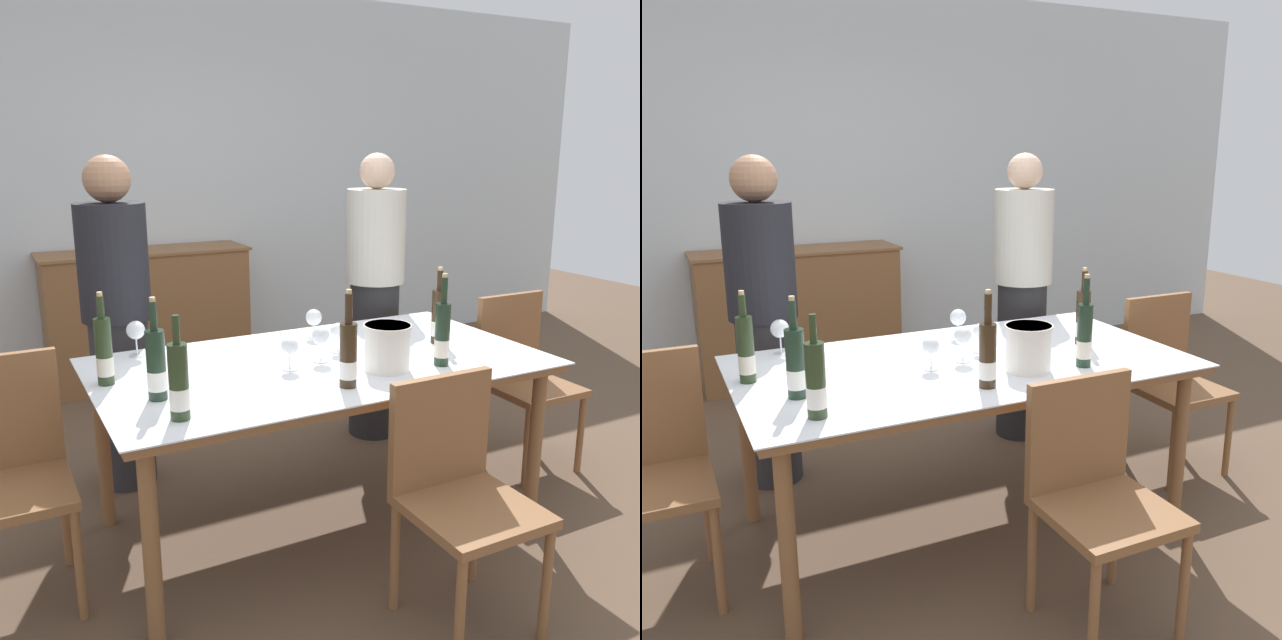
{
  "view_description": "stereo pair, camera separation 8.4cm",
  "coord_description": "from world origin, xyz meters",
  "views": [
    {
      "loc": [
        -1.27,
        -2.45,
        1.65
      ],
      "look_at": [
        0.0,
        0.0,
        0.95
      ],
      "focal_mm": 38.0,
      "sensor_mm": 36.0,
      "label": 1
    },
    {
      "loc": [
        -1.2,
        -2.49,
        1.65
      ],
      "look_at": [
        0.0,
        0.0,
        0.95
      ],
      "focal_mm": 38.0,
      "sensor_mm": 36.0,
      "label": 2
    }
  ],
  "objects": [
    {
      "name": "wine_bottle_5",
      "position": [
        -0.71,
        -0.35,
        0.89
      ],
      "size": [
        0.07,
        0.07,
        0.36
      ],
      "color": "#28381E",
      "rests_on": "dining_table"
    },
    {
      "name": "person_host",
      "position": [
        -0.68,
        0.81,
        0.82
      ],
      "size": [
        0.33,
        0.33,
        1.63
      ],
      "color": "#2D2D33",
      "rests_on": "ground_plane"
    },
    {
      "name": "back_wall",
      "position": [
        0.0,
        2.61,
        1.4
      ],
      "size": [
        8.0,
        0.1,
        2.8
      ],
      "color": "silver",
      "rests_on": "ground_plane"
    },
    {
      "name": "wine_bottle_1",
      "position": [
        -0.73,
        -0.13,
        0.89
      ],
      "size": [
        0.07,
        0.07,
        0.38
      ],
      "color": "#1E3323",
      "rests_on": "dining_table"
    },
    {
      "name": "ground_plane",
      "position": [
        0.0,
        0.0,
        0.0
      ],
      "size": [
        12.0,
        12.0,
        0.0
      ],
      "primitive_type": "plane",
      "color": "brown"
    },
    {
      "name": "wine_glass_1",
      "position": [
        0.13,
        0.07,
        0.86
      ],
      "size": [
        0.07,
        0.07,
        0.13
      ],
      "color": "white",
      "rests_on": "dining_table"
    },
    {
      "name": "wine_glass_3",
      "position": [
        -0.68,
        0.43,
        0.88
      ],
      "size": [
        0.08,
        0.08,
        0.16
      ],
      "color": "white",
      "rests_on": "dining_table"
    },
    {
      "name": "sideboard_cabinet",
      "position": [
        -0.19,
        2.32,
        0.48
      ],
      "size": [
        1.44,
        0.46,
        0.96
      ],
      "color": "brown",
      "rests_on": "ground_plane"
    },
    {
      "name": "chair_near_front",
      "position": [
        0.15,
        -0.76,
        0.51
      ],
      "size": [
        0.42,
        0.42,
        0.88
      ],
      "color": "brown",
      "rests_on": "ground_plane"
    },
    {
      "name": "wine_bottle_4",
      "position": [
        0.62,
        -0.01,
        0.89
      ],
      "size": [
        0.07,
        0.07,
        0.36
      ],
      "color": "#332314",
      "rests_on": "dining_table"
    },
    {
      "name": "wine_glass_0",
      "position": [
        -0.16,
        -0.05,
        0.86
      ],
      "size": [
        0.07,
        0.07,
        0.14
      ],
      "color": "white",
      "rests_on": "dining_table"
    },
    {
      "name": "wine_glass_2",
      "position": [
        0.15,
        0.35,
        0.86
      ],
      "size": [
        0.08,
        0.08,
        0.14
      ],
      "color": "white",
      "rests_on": "dining_table"
    },
    {
      "name": "chair_left_end",
      "position": [
        -1.24,
        0.09,
        0.53
      ],
      "size": [
        0.42,
        0.42,
        0.92
      ],
      "color": "brown",
      "rests_on": "ground_plane"
    },
    {
      "name": "ice_bucket",
      "position": [
        0.19,
        -0.23,
        0.87
      ],
      "size": [
        0.2,
        0.2,
        0.19
      ],
      "color": "white",
      "rests_on": "dining_table"
    },
    {
      "name": "wine_bottle_3",
      "position": [
        0.42,
        -0.29,
        0.9
      ],
      "size": [
        0.06,
        0.06,
        0.39
      ],
      "color": "#1E3323",
      "rests_on": "dining_table"
    },
    {
      "name": "wine_bottle_2",
      "position": [
        -0.87,
        0.12,
        0.9
      ],
      "size": [
        0.06,
        0.06,
        0.36
      ],
      "color": "#28381E",
      "rests_on": "dining_table"
    },
    {
      "name": "wine_glass_4",
      "position": [
        -0.0,
        -0.01,
        0.88
      ],
      "size": [
        0.08,
        0.08,
        0.15
      ],
      "color": "white",
      "rests_on": "dining_table"
    },
    {
      "name": "dining_table",
      "position": [
        0.0,
        0.0,
        0.7
      ],
      "size": [
        1.9,
        1.05,
        0.77
      ],
      "color": "brown",
      "rests_on": "ground_plane"
    },
    {
      "name": "chair_right_end",
      "position": [
        1.24,
        0.09,
        0.52
      ],
      "size": [
        0.42,
        0.42,
        0.9
      ],
      "color": "brown",
      "rests_on": "ground_plane"
    },
    {
      "name": "wine_bottle_0",
      "position": [
        -0.05,
        -0.34,
        0.89
      ],
      "size": [
        0.07,
        0.07,
        0.38
      ],
      "color": "#332314",
      "rests_on": "dining_table"
    },
    {
      "name": "person_guest_left",
      "position": [
        0.75,
        0.76,
        0.82
      ],
      "size": [
        0.33,
        0.33,
        1.63
      ],
      "color": "#262628",
      "rests_on": "ground_plane"
    }
  ]
}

